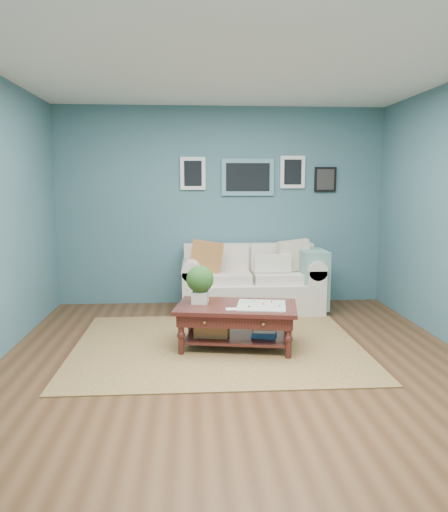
{
  "coord_description": "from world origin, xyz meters",
  "views": [
    {
      "loc": [
        -0.42,
        -4.4,
        1.66
      ],
      "look_at": [
        -0.06,
        1.0,
        0.88
      ],
      "focal_mm": 35.0,
      "sensor_mm": 36.0,
      "label": 1
    }
  ],
  "objects": [
    {
      "name": "room_shell",
      "position": [
        0.01,
        0.06,
        1.36
      ],
      "size": [
        5.0,
        5.02,
        2.7
      ],
      "color": "brown",
      "rests_on": "ground"
    },
    {
      "name": "area_rug",
      "position": [
        -0.16,
        0.55,
        0.01
      ],
      "size": [
        2.92,
        2.34,
        0.01
      ],
      "primitive_type": "cube",
      "color": "brown",
      "rests_on": "ground"
    },
    {
      "name": "loveseat",
      "position": [
        0.45,
        2.02,
        0.39
      ],
      "size": [
        1.86,
        0.84,
        0.95
      ],
      "color": "beige",
      "rests_on": "ground"
    },
    {
      "name": "coffee_table",
      "position": [
        -0.03,
        0.5,
        0.37
      ],
      "size": [
        1.3,
        0.9,
        0.84
      ],
      "rotation": [
        0.0,
        0.0,
        -0.17
      ],
      "color": "#35140F",
      "rests_on": "ground"
    }
  ]
}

